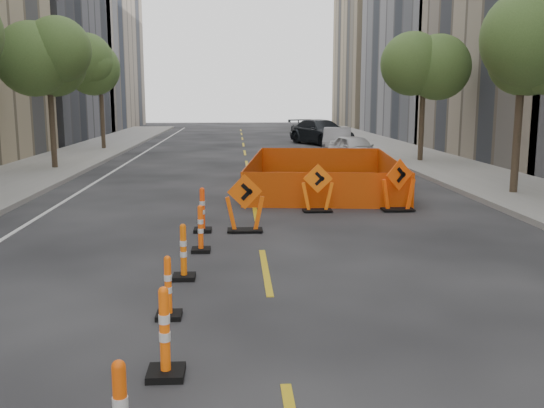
{
  "coord_description": "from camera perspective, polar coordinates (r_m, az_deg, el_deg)",
  "views": [
    {
      "loc": [
        -0.53,
        -6.78,
        3.17
      ],
      "look_at": [
        0.17,
        4.87,
        1.1
      ],
      "focal_mm": 40.0,
      "sensor_mm": 36.0,
      "label": 1
    }
  ],
  "objects": [
    {
      "name": "ground_plane",
      "position": [
        7.5,
        0.97,
        -14.93
      ],
      "size": [
        140.0,
        140.0,
        0.0
      ],
      "primitive_type": "plane",
      "color": "black"
    },
    {
      "name": "sidewalk_right",
      "position": [
        21.28,
        23.2,
        0.88
      ],
      "size": [
        4.0,
        90.0,
        0.15
      ],
      "primitive_type": "cube",
      "color": "gray",
      "rests_on": "ground"
    },
    {
      "name": "bld_left_d",
      "position": [
        48.99,
        -23.81,
        13.71
      ],
      "size": [
        12.0,
        16.0,
        14.0
      ],
      "primitive_type": "cube",
      "color": "#4C4C51",
      "rests_on": "ground"
    },
    {
      "name": "bld_left_e",
      "position": [
        64.87,
        -18.86,
        15.58
      ],
      "size": [
        12.0,
        20.0,
        20.0
      ],
      "primitive_type": "cube",
      "color": "gray",
      "rests_on": "ground"
    },
    {
      "name": "bld_right_d",
      "position": [
        50.6,
        17.68,
        17.36
      ],
      "size": [
        12.0,
        18.0,
        20.0
      ],
      "primitive_type": "cube",
      "color": "gray",
      "rests_on": "ground"
    },
    {
      "name": "bld_right_e",
      "position": [
        67.86,
        11.88,
        13.93
      ],
      "size": [
        12.0,
        14.0,
        16.0
      ],
      "primitive_type": "cube",
      "color": "tan",
      "rests_on": "ground"
    },
    {
      "name": "tree_l_c",
      "position": [
        27.94,
        -20.29,
        12.23
      ],
      "size": [
        2.8,
        2.8,
        5.95
      ],
      "color": "#382B1E",
      "rests_on": "ground"
    },
    {
      "name": "tree_l_d",
      "position": [
        37.63,
        -15.86,
        11.75
      ],
      "size": [
        2.8,
        2.8,
        5.95
      ],
      "color": "#382B1E",
      "rests_on": "ground"
    },
    {
      "name": "tree_r_b",
      "position": [
        20.84,
        22.55,
        13.04
      ],
      "size": [
        2.8,
        2.8,
        5.95
      ],
      "color": "#382B1E",
      "rests_on": "ground"
    },
    {
      "name": "tree_r_c",
      "position": [
        30.16,
        14.11,
        12.34
      ],
      "size": [
        2.8,
        2.8,
        5.95
      ],
      "color": "#382B1E",
      "rests_on": "ground"
    },
    {
      "name": "channelizer_2",
      "position": [
        7.12,
        -10.07,
        -11.8
      ],
      "size": [
        0.42,
        0.42,
        1.08
      ],
      "primitive_type": null,
      "color": "#FF5E0A",
      "rests_on": "ground"
    },
    {
      "name": "channelizer_3",
      "position": [
        8.93,
        -9.75,
        -7.7
      ],
      "size": [
        0.37,
        0.37,
        0.93
      ],
      "primitive_type": null,
      "color": "#FF5D0A",
      "rests_on": "ground"
    },
    {
      "name": "channelizer_4",
      "position": [
        10.73,
        -8.33,
        -4.45
      ],
      "size": [
        0.39,
        0.39,
        1.0
      ],
      "primitive_type": null,
      "color": "#E86109",
      "rests_on": "ground"
    },
    {
      "name": "channelizer_5",
      "position": [
        12.56,
        -6.74,
        -2.31
      ],
      "size": [
        0.39,
        0.39,
        0.99
      ],
      "primitive_type": null,
      "color": "#FF520A",
      "rests_on": "ground"
    },
    {
      "name": "channelizer_6",
      "position": [
        14.41,
        -6.57,
        -0.55
      ],
      "size": [
        0.42,
        0.42,
        1.07
      ],
      "primitive_type": null,
      "color": "#FC430A",
      "rests_on": "ground"
    },
    {
      "name": "chevron_sign_left",
      "position": [
        14.3,
        -2.58,
        0.09
      ],
      "size": [
        1.01,
        0.71,
        1.39
      ],
      "primitive_type": null,
      "rotation": [
        0.0,
        0.0,
        0.18
      ],
      "color": "#E25209",
      "rests_on": "ground"
    },
    {
      "name": "chevron_sign_center",
      "position": [
        16.85,
        4.31,
        1.51
      ],
      "size": [
        0.95,
        0.63,
        1.35
      ],
      "primitive_type": null,
      "rotation": [
        0.0,
        0.0,
        -0.1
      ],
      "color": "#FF660A",
      "rests_on": "ground"
    },
    {
      "name": "chevron_sign_right",
      "position": [
        17.27,
        11.83,
        1.76
      ],
      "size": [
        1.15,
        0.95,
        1.48
      ],
      "primitive_type": null,
      "rotation": [
        0.0,
        0.0,
        0.43
      ],
      "color": "#FF4E0A",
      "rests_on": "ground"
    },
    {
      "name": "safety_fence",
      "position": [
        21.54,
        4.79,
        2.96
      ],
      "size": [
        5.82,
        8.85,
        1.04
      ],
      "primitive_type": null,
      "rotation": [
        0.0,
        0.0,
        -0.11
      ],
      "color": "#E25D0B",
      "rests_on": "ground"
    },
    {
      "name": "parked_car_near",
      "position": [
        29.96,
        7.77,
        5.17
      ],
      "size": [
        2.39,
        4.17,
        1.34
      ],
      "primitive_type": "imported",
      "rotation": [
        0.0,
        0.0,
        0.22
      ],
      "color": "silver",
      "rests_on": "ground"
    },
    {
      "name": "parked_car_mid",
      "position": [
        34.62,
        6.16,
        5.95
      ],
      "size": [
        2.31,
        4.61,
        1.45
      ],
      "primitive_type": "imported",
      "rotation": [
        0.0,
        0.0,
        -0.18
      ],
      "color": "gray",
      "rests_on": "ground"
    },
    {
      "name": "parked_car_far",
      "position": [
        41.18,
        4.67,
        6.77
      ],
      "size": [
        4.51,
        6.18,
        1.66
      ],
      "primitive_type": "imported",
      "rotation": [
        0.0,
        0.0,
        0.43
      ],
      "color": "black",
      "rests_on": "ground"
    }
  ]
}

